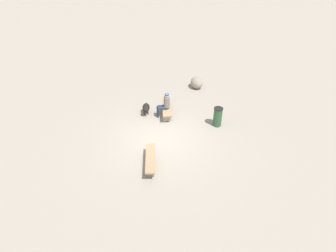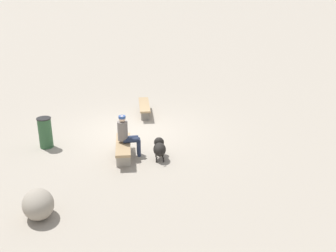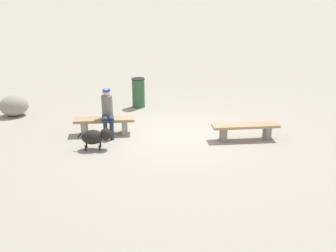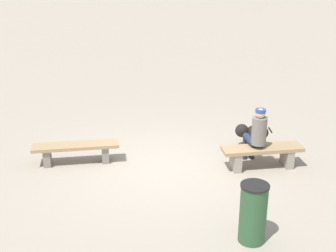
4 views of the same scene
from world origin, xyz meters
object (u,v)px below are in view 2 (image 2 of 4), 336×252
(bench_left, at_px, (144,107))
(dog, at_px, (159,148))
(trash_bin, at_px, (45,133))
(bench_right, at_px, (123,148))
(seated_person, at_px, (127,133))
(boulder, at_px, (38,204))

(bench_left, relative_size, dog, 2.10)
(bench_left, bearing_deg, trash_bin, -49.38)
(bench_right, distance_m, trash_bin, 2.64)
(seated_person, xyz_separation_m, trash_bin, (-0.45, -2.66, -0.24))
(bench_left, height_order, seated_person, seated_person)
(bench_right, distance_m, seated_person, 0.44)
(dog, bearing_deg, trash_bin, 73.23)
(trash_bin, height_order, boulder, trash_bin)
(bench_right, bearing_deg, trash_bin, -112.75)
(dog, bearing_deg, bench_left, 5.74)
(trash_bin, bearing_deg, dog, 81.55)
(bench_left, bearing_deg, boulder, -21.79)
(bench_left, distance_m, trash_bin, 4.25)
(bench_left, relative_size, boulder, 2.09)
(bench_left, distance_m, boulder, 7.20)
(bench_left, xyz_separation_m, boulder, (7.05, -1.45, 0.02))
(dog, bearing_deg, boulder, 134.84)
(bench_left, relative_size, bench_right, 1.07)
(seated_person, relative_size, trash_bin, 1.32)
(trash_bin, bearing_deg, bench_right, 77.39)
(bench_right, xyz_separation_m, boulder, (3.19, -1.34, 0.02))
(seated_person, distance_m, boulder, 3.63)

